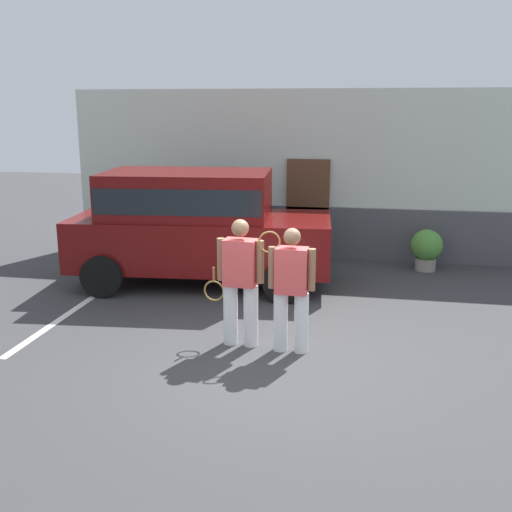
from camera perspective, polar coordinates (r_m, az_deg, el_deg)
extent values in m
plane|color=#38383A|center=(8.01, 1.13, -9.48)|extent=(40.00, 40.00, 0.00)
cube|color=silver|center=(10.38, -16.15, -4.48)|extent=(0.12, 4.40, 0.01)
cube|color=silver|center=(13.06, 5.39, 7.61)|extent=(10.46, 0.30, 3.52)
cube|color=#4C4C51|center=(13.05, 5.18, 2.23)|extent=(8.79, 0.10, 1.10)
cube|color=brown|center=(12.94, 4.86, 4.39)|extent=(0.90, 0.06, 2.10)
cube|color=#590C0C|center=(11.06, -5.08, 1.43)|extent=(4.75, 2.30, 0.90)
cube|color=#590C0C|center=(10.95, -6.47, 5.80)|extent=(3.04, 2.01, 0.80)
cube|color=black|center=(10.96, -6.47, 5.69)|extent=(2.99, 2.02, 0.44)
cylinder|color=black|center=(11.90, 3.17, 0.19)|extent=(0.74, 0.32, 0.72)
cylinder|color=black|center=(10.07, 2.67, -2.37)|extent=(0.74, 0.32, 0.72)
cylinder|color=black|center=(12.42, -11.26, 0.52)|extent=(0.74, 0.32, 0.72)
cylinder|color=black|center=(10.68, -14.19, -1.84)|extent=(0.74, 0.32, 0.72)
cylinder|color=white|center=(8.25, -0.49, -5.64)|extent=(0.20, 0.20, 0.84)
cylinder|color=white|center=(8.32, -2.40, -5.46)|extent=(0.20, 0.20, 0.84)
cube|color=#E04C4C|center=(8.07, -1.48, -0.62)|extent=(0.45, 0.30, 0.63)
sphere|color=#8C6647|center=(7.96, -1.50, 2.63)|extent=(0.23, 0.23, 0.23)
cylinder|color=#8C6647|center=(7.99, 0.37, -0.56)|extent=(0.11, 0.11, 0.57)
cylinder|color=#8C6647|center=(8.14, -3.29, -0.30)|extent=(0.11, 0.11, 0.57)
torus|color=olive|center=(8.35, -3.96, -3.28)|extent=(0.37, 0.05, 0.37)
cylinder|color=olive|center=(8.29, -3.98, -1.72)|extent=(0.03, 0.03, 0.20)
cylinder|color=white|center=(8.06, 4.26, -6.27)|extent=(0.19, 0.19, 0.81)
cylinder|color=white|center=(8.11, 2.32, -6.13)|extent=(0.19, 0.19, 0.81)
cube|color=#E04C4C|center=(7.87, 3.36, -1.37)|extent=(0.42, 0.27, 0.60)
sphere|color=#8C6647|center=(7.76, 3.41, 1.81)|extent=(0.22, 0.22, 0.22)
cylinder|color=#8C6647|center=(7.83, 5.23, -1.29)|extent=(0.10, 0.10, 0.55)
cylinder|color=#8C6647|center=(7.91, 1.52, -1.08)|extent=(0.10, 0.10, 0.55)
torus|color=olive|center=(7.88, 1.26, 1.32)|extent=(0.29, 0.10, 0.29)
cylinder|color=olive|center=(7.94, 1.25, -0.34)|extent=(0.03, 0.03, 0.20)
cylinder|color=gray|center=(12.53, 15.59, -0.74)|extent=(0.40, 0.40, 0.24)
sphere|color=#4C8C38|center=(12.44, 15.70, 0.99)|extent=(0.62, 0.62, 0.62)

